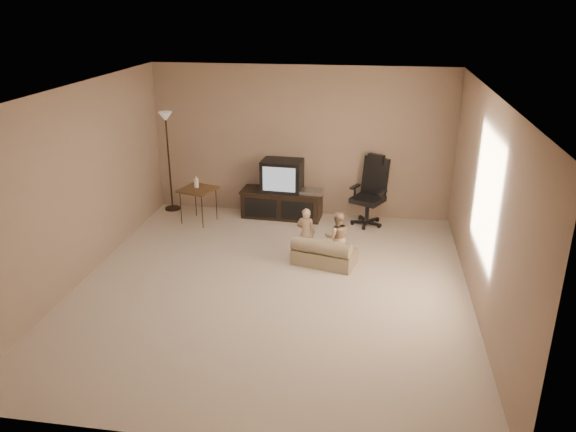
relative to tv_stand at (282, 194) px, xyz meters
name	(u,v)px	position (x,y,z in m)	size (l,w,h in m)	color
floor	(272,287)	(0.28, -2.49, -0.41)	(5.50, 5.50, 0.00)	beige
room_shell	(270,174)	(0.28, -2.49, 1.11)	(5.50, 5.50, 5.50)	white
tv_stand	(282,194)	(0.00, 0.00, 0.00)	(1.40, 0.59, 0.99)	black
office_chair	(370,200)	(1.46, -0.08, 0.00)	(0.71, 0.72, 1.14)	black
side_table	(198,190)	(-1.33, -0.44, 0.15)	(0.65, 0.65, 0.78)	brown
floor_lamp	(167,140)	(-1.98, 0.06, 0.84)	(0.27, 0.27, 1.72)	#2F2015
child_sofa	(323,254)	(0.87, -1.74, -0.24)	(0.93, 0.67, 0.41)	tan
toddler_left	(306,233)	(0.59, -1.49, -0.04)	(0.27, 0.20, 0.73)	tan
toddler_right	(337,237)	(1.04, -1.61, -0.04)	(0.36, 0.20, 0.75)	tan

